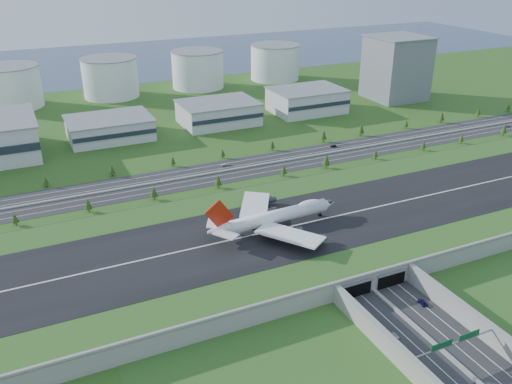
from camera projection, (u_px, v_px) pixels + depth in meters
name	position (u px, v px, depth m)	size (l,w,h in m)	color
ground	(312.00, 236.00, 263.97)	(1200.00, 1200.00, 0.00)	#24571B
airfield_deck	(312.00, 229.00, 262.18)	(520.00, 100.00, 9.20)	gray
underpass_road	(463.00, 360.00, 180.52)	(38.80, 120.40, 8.00)	#28282B
sign_gantry_near	(455.00, 344.00, 182.66)	(38.70, 0.70, 9.80)	gray
north_expressway	(236.00, 169.00, 342.31)	(560.00, 36.00, 0.12)	#28282B
tree_row	(262.00, 159.00, 346.68)	(501.59, 48.72, 8.49)	#3D2819
hangar_mid_a	(110.00, 128.00, 394.70)	(58.00, 42.00, 15.00)	silver
hangar_mid_b	(218.00, 113.00, 426.69)	(58.00, 42.00, 17.00)	silver
hangar_mid_c	(307.00, 101.00, 456.78)	(58.00, 42.00, 19.00)	silver
office_tower	(396.00, 68.00, 489.61)	(46.00, 46.00, 55.00)	slate
fuel_tank_a	(11.00, 87.00, 466.64)	(50.00, 50.00, 35.00)	white
fuel_tank_b	(110.00, 78.00, 499.05)	(50.00, 50.00, 35.00)	white
fuel_tank_c	(198.00, 70.00, 531.46)	(50.00, 50.00, 35.00)	white
fuel_tank_d	(275.00, 62.00, 563.87)	(50.00, 50.00, 35.00)	white
bay_water	(113.00, 61.00, 659.93)	(1200.00, 260.00, 0.06)	#344563
boeing_747	(274.00, 217.00, 252.40)	(68.81, 64.92, 21.26)	white
car_0	(394.00, 335.00, 196.10)	(1.67, 4.16, 1.42)	silver
car_2	(423.00, 302.00, 214.11)	(2.28, 4.95, 1.38)	#120D45
car_5	(333.00, 146.00, 379.50)	(1.52, 4.36, 1.44)	black
car_6	(507.00, 126.00, 421.84)	(2.54, 5.51, 1.53)	silver
car_7	(225.00, 165.00, 347.50)	(2.27, 5.58, 1.62)	silver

